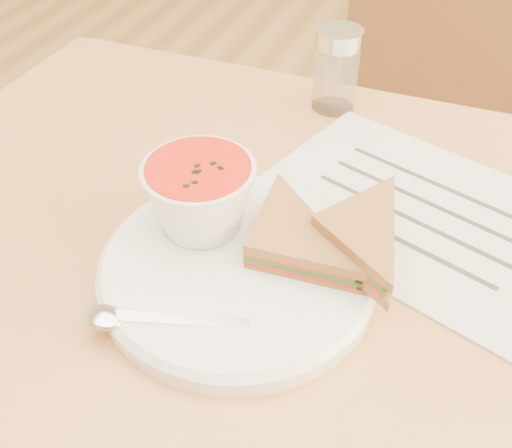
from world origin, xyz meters
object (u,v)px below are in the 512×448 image
at_px(chair_far, 390,196).
at_px(plate, 238,268).
at_px(condiment_shaker, 336,70).
at_px(soup_bowl, 201,199).

distance_m(chair_far, plate, 0.69).
xyz_separation_m(chair_far, plate, (-0.08, -0.60, 0.35)).
distance_m(plate, condiment_shaker, 0.33).
height_order(plate, condiment_shaker, condiment_shaker).
height_order(chair_far, soup_bowl, soup_bowl).
bearing_deg(chair_far, condiment_shaker, 80.89).
bearing_deg(soup_bowl, chair_far, 77.24).
relative_size(plate, condiment_shaker, 2.44).
distance_m(plate, soup_bowl, 0.07).
xyz_separation_m(plate, condiment_shaker, (0.00, 0.32, 0.04)).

